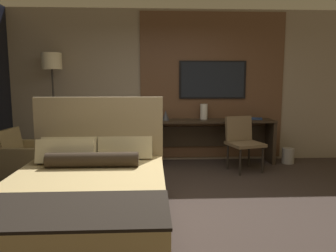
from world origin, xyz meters
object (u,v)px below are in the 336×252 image
at_px(desk_chair, 242,138).
at_px(book, 256,119).
at_px(vase_short, 166,115).
at_px(floor_lamp, 52,71).
at_px(vase_tall, 204,112).
at_px(armchair_by_window, 26,162).
at_px(tv, 213,80).
at_px(waste_bin, 288,156).
at_px(desk, 213,133).
at_px(bed, 85,198).

height_order(desk_chair, book, desk_chair).
bearing_deg(vase_short, book, 1.91).
height_order(floor_lamp, vase_tall, floor_lamp).
xyz_separation_m(armchair_by_window, book, (3.87, 0.85, 0.55)).
relative_size(tv, waste_bin, 4.44).
bearing_deg(tv, armchair_by_window, -161.54).
height_order(desk, book, book).
bearing_deg(desk, desk_chair, -53.55).
bearing_deg(bed, vase_short, 70.31).
xyz_separation_m(floor_lamp, book, (3.63, 0.09, -0.86)).
relative_size(tv, book, 4.93).
xyz_separation_m(floor_lamp, waste_bin, (4.21, -0.05, -1.53)).
height_order(desk, desk_chair, desk_chair).
relative_size(bed, vase_short, 12.79).
distance_m(desk, book, 0.83).
distance_m(desk, waste_bin, 1.43).
relative_size(armchair_by_window, floor_lamp, 0.44).
distance_m(armchair_by_window, book, 4.00).
relative_size(desk_chair, armchair_by_window, 1.05).
xyz_separation_m(tv, vase_tall, (-0.17, -0.11, -0.58)).
relative_size(floor_lamp, vase_tall, 7.02).
xyz_separation_m(bed, waste_bin, (3.18, 2.52, -0.19)).
xyz_separation_m(tv, armchair_by_window, (-3.09, -1.03, -1.26)).
xyz_separation_m(desk_chair, waste_bin, (0.97, 0.39, -0.40)).
bearing_deg(floor_lamp, vase_tall, 3.51).
distance_m(tv, desk_chair, 1.27).
relative_size(armchair_by_window, vase_short, 4.91).
relative_size(bed, desk, 1.03).
height_order(desk_chair, vase_tall, vase_tall).
relative_size(floor_lamp, vase_short, 11.25).
bearing_deg(bed, floor_lamp, 111.84).
height_order(bed, vase_tall, bed).
height_order(tv, waste_bin, tv).
xyz_separation_m(bed, floor_lamp, (-1.03, 2.57, 1.35)).
relative_size(bed, vase_tall, 7.98).
bearing_deg(vase_tall, book, -4.34).
distance_m(desk, armchair_by_window, 3.22).
bearing_deg(tv, vase_tall, -147.58).
bearing_deg(desk, floor_lamp, -178.21).
bearing_deg(vase_short, floor_lamp, -178.95).
distance_m(bed, waste_bin, 4.06).
bearing_deg(vase_tall, vase_short, -169.78).
bearing_deg(waste_bin, book, 166.35).
xyz_separation_m(armchair_by_window, vase_short, (2.20, 0.79, 0.63)).
relative_size(desk_chair, floor_lamp, 0.46).
xyz_separation_m(bed, vase_tall, (1.64, 2.73, 0.61)).
bearing_deg(vase_tall, tv, 32.42).
relative_size(desk, tv, 1.76).
bearing_deg(armchair_by_window, floor_lamp, -11.45).
bearing_deg(tv, bed, -122.57).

